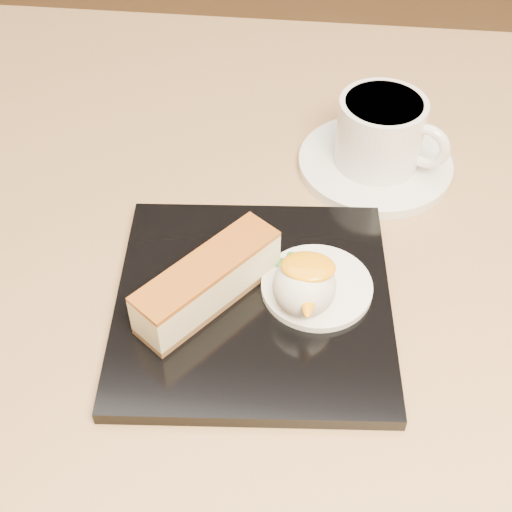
# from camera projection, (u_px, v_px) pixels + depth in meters

# --- Properties ---
(table) EXTENTS (0.80, 0.80, 0.72)m
(table) POSITION_uv_depth(u_px,v_px,m) (258.00, 348.00, 0.74)
(table) COLOR black
(table) RESTS_ON ground
(dessert_plate) EXTENTS (0.24, 0.24, 0.01)m
(dessert_plate) POSITION_uv_depth(u_px,v_px,m) (253.00, 303.00, 0.58)
(dessert_plate) COLOR black
(dessert_plate) RESTS_ON table
(cheesecake) EXTENTS (0.11, 0.12, 0.04)m
(cheesecake) POSITION_uv_depth(u_px,v_px,m) (208.00, 282.00, 0.56)
(cheesecake) COLOR brown
(cheesecake) RESTS_ON dessert_plate
(cream_smear) EXTENTS (0.09, 0.09, 0.01)m
(cream_smear) POSITION_uv_depth(u_px,v_px,m) (317.00, 287.00, 0.58)
(cream_smear) COLOR white
(cream_smear) RESTS_ON dessert_plate
(ice_cream_scoop) EXTENTS (0.05, 0.05, 0.05)m
(ice_cream_scoop) POSITION_uv_depth(u_px,v_px,m) (304.00, 286.00, 0.55)
(ice_cream_scoop) COLOR white
(ice_cream_scoop) RESTS_ON cream_smear
(mango_sauce) EXTENTS (0.04, 0.03, 0.01)m
(mango_sauce) POSITION_uv_depth(u_px,v_px,m) (308.00, 267.00, 0.53)
(mango_sauce) COLOR #FE9808
(mango_sauce) RESTS_ON ice_cream_scoop
(mint_sprig) EXTENTS (0.04, 0.03, 0.00)m
(mint_sprig) POSITION_uv_depth(u_px,v_px,m) (283.00, 258.00, 0.59)
(mint_sprig) COLOR #36852B
(mint_sprig) RESTS_ON cream_smear
(saucer) EXTENTS (0.15, 0.15, 0.01)m
(saucer) POSITION_uv_depth(u_px,v_px,m) (375.00, 164.00, 0.70)
(saucer) COLOR white
(saucer) RESTS_ON table
(coffee_cup) EXTENTS (0.11, 0.08, 0.07)m
(coffee_cup) POSITION_uv_depth(u_px,v_px,m) (382.00, 131.00, 0.67)
(coffee_cup) COLOR white
(coffee_cup) RESTS_ON saucer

